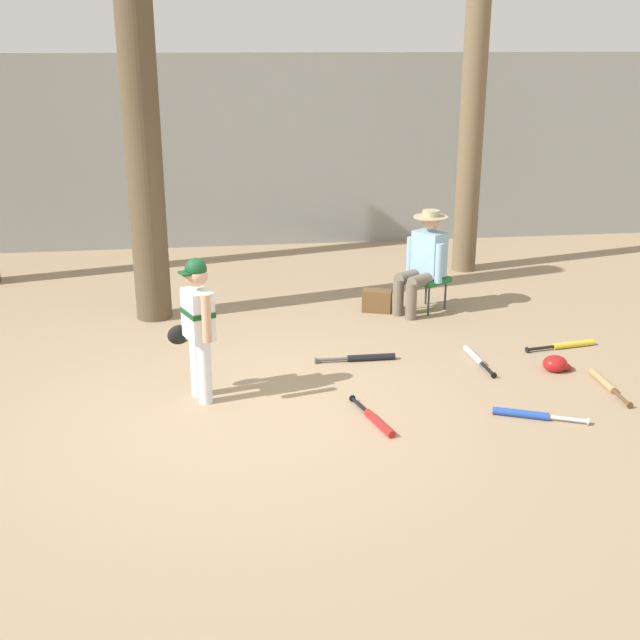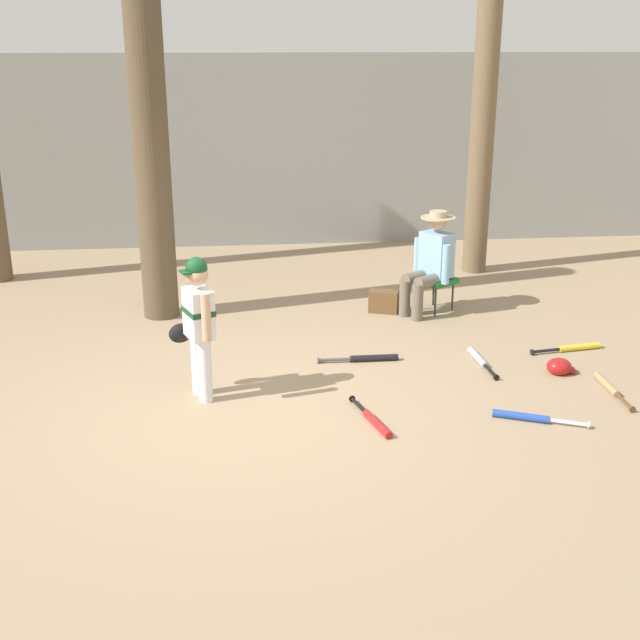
% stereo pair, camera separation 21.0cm
% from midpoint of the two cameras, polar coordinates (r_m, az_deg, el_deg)
% --- Properties ---
extents(ground_plane, '(60.00, 60.00, 0.00)m').
position_cam_midpoint_polar(ground_plane, '(7.13, -5.88, -6.53)').
color(ground_plane, '#9E8466').
extents(concrete_back_wall, '(18.00, 0.36, 2.87)m').
position_cam_midpoint_polar(concrete_back_wall, '(12.79, -7.17, 11.59)').
color(concrete_back_wall, gray).
rests_on(concrete_back_wall, ground).
extents(tree_near_player, '(0.57, 0.57, 5.15)m').
position_cam_midpoint_polar(tree_near_player, '(9.25, -13.05, 13.79)').
color(tree_near_player, brown).
rests_on(tree_near_player, ground).
extents(tree_behind_spectator, '(0.49, 0.49, 5.56)m').
position_cam_midpoint_polar(tree_behind_spectator, '(11.23, 10.15, 16.01)').
color(tree_behind_spectator, brown).
rests_on(tree_behind_spectator, ground).
extents(young_ballplayer, '(0.46, 0.55, 1.31)m').
position_cam_midpoint_polar(young_ballplayer, '(7.20, -9.41, -0.03)').
color(young_ballplayer, white).
rests_on(young_ballplayer, ground).
extents(folding_stool, '(0.56, 0.56, 0.41)m').
position_cam_midpoint_polar(folding_stool, '(9.71, 6.93, 2.76)').
color(folding_stool, '#196B2D').
rests_on(folding_stool, ground).
extents(seated_spectator, '(0.65, 0.59, 1.20)m').
position_cam_midpoint_polar(seated_spectator, '(9.57, 6.60, 4.24)').
color(seated_spectator, '#6B6051').
rests_on(seated_spectator, ground).
extents(handbag_beside_stool, '(0.38, 0.28, 0.26)m').
position_cam_midpoint_polar(handbag_beside_stool, '(9.67, 3.38, 1.34)').
color(handbag_beside_stool, brown).
rests_on(handbag_beside_stool, ground).
extents(bat_black_composite, '(0.81, 0.07, 0.07)m').
position_cam_midpoint_polar(bat_black_composite, '(8.21, 2.42, -2.65)').
color(bat_black_composite, black).
rests_on(bat_black_composite, ground).
extents(bat_blue_youth, '(0.75, 0.37, 0.07)m').
position_cam_midpoint_polar(bat_blue_youth, '(7.20, 13.52, -6.43)').
color(bat_blue_youth, '#2347AD').
rests_on(bat_blue_youth, ground).
extents(bat_wood_tan, '(0.08, 0.78, 0.07)m').
position_cam_midpoint_polar(bat_wood_tan, '(8.02, 18.60, -4.22)').
color(bat_wood_tan, tan).
rests_on(bat_wood_tan, ground).
extents(bat_yellow_trainer, '(0.79, 0.19, 0.07)m').
position_cam_midpoint_polar(bat_yellow_trainer, '(8.90, 16.27, -1.68)').
color(bat_yellow_trainer, yellow).
rests_on(bat_yellow_trainer, ground).
extents(bat_red_barrel, '(0.26, 0.77, 0.07)m').
position_cam_midpoint_polar(bat_red_barrel, '(6.92, 3.06, -7.00)').
color(bat_red_barrel, red).
rests_on(bat_red_barrel, ground).
extents(bat_aluminum_silver, '(0.11, 0.75, 0.07)m').
position_cam_midpoint_polar(bat_aluminum_silver, '(8.33, 10.12, -2.61)').
color(bat_aluminum_silver, '#B7BCC6').
rests_on(bat_aluminum_silver, ground).
extents(batting_helmet_red, '(0.29, 0.22, 0.16)m').
position_cam_midpoint_polar(batting_helmet_red, '(8.25, 15.39, -2.97)').
color(batting_helmet_red, '#A81919').
rests_on(batting_helmet_red, ground).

